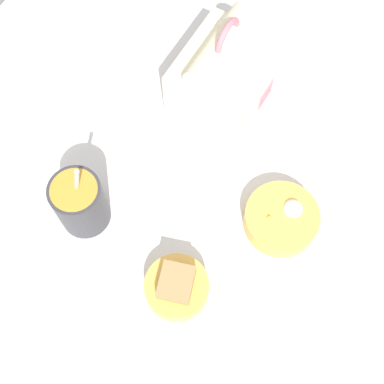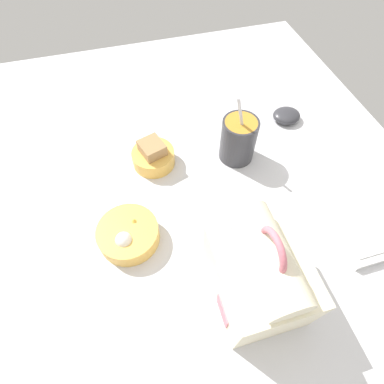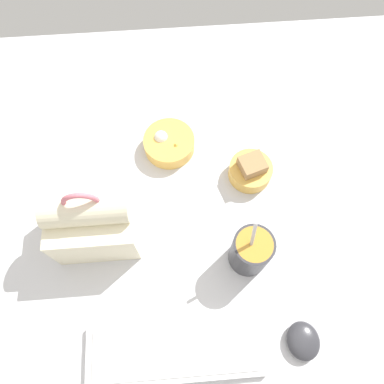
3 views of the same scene
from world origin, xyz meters
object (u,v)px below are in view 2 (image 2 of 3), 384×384
object	(u,v)px
bento_bowl_snacks	(129,234)
computer_mouse	(287,115)
lunch_bag	(260,274)
keyboard	(335,190)
soup_cup	(238,139)
bento_bowl_sandwich	(153,156)

from	to	relation	value
bento_bowl_snacks	computer_mouse	bearing A→B (deg)	117.20
lunch_bag	keyboard	bearing A→B (deg)	119.82
soup_cup	computer_mouse	xyz separation A→B (cm)	(-8.54, 17.70, -4.33)
bento_bowl_snacks	soup_cup	bearing A→B (deg)	118.08
bento_bowl_snacks	computer_mouse	xyz separation A→B (cm)	(-23.92, 46.53, -0.66)
lunch_bag	bento_bowl_sandwich	xyz separation A→B (cm)	(-34.90, -11.33, -5.53)
keyboard	soup_cup	size ratio (longest dim) A/B	1.89
bento_bowl_sandwich	computer_mouse	size ratio (longest dim) A/B	1.36
keyboard	soup_cup	world-z (taller)	soup_cup
keyboard	computer_mouse	bearing A→B (deg)	179.67
keyboard	soup_cup	xyz separation A→B (cm)	(-16.70, -17.56, 4.73)
soup_cup	computer_mouse	bearing A→B (deg)	115.75
keyboard	bento_bowl_sandwich	size ratio (longest dim) A/B	3.44
lunch_bag	computer_mouse	bearing A→B (deg)	146.83
lunch_bag	bento_bowl_sandwich	world-z (taller)	lunch_bag
bento_bowl_snacks	computer_mouse	distance (cm)	52.32
lunch_bag	soup_cup	world-z (taller)	lunch_bag
bento_bowl_sandwich	bento_bowl_snacks	bearing A→B (deg)	-25.63
keyboard	lunch_bag	xyz separation A→B (cm)	(14.98, -26.14, 6.99)
keyboard	computer_mouse	world-z (taller)	computer_mouse
keyboard	bento_bowl_snacks	distance (cm)	46.42
keyboard	soup_cup	bearing A→B (deg)	-133.56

